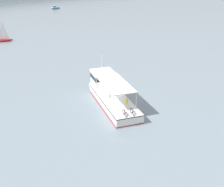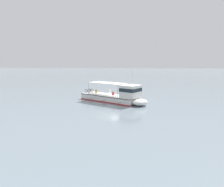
# 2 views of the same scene
# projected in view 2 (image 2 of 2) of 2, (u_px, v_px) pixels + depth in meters

# --- Properties ---
(ground_plane) EXTENTS (400.00, 400.00, 0.00)m
(ground_plane) POSITION_uv_depth(u_px,v_px,m) (118.00, 103.00, 35.20)
(ground_plane) COLOR gray
(ferry_main) EXTENTS (9.01, 12.56, 5.32)m
(ferry_main) POSITION_uv_depth(u_px,v_px,m) (117.00, 96.00, 35.47)
(ferry_main) COLOR white
(ferry_main) RESTS_ON ground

